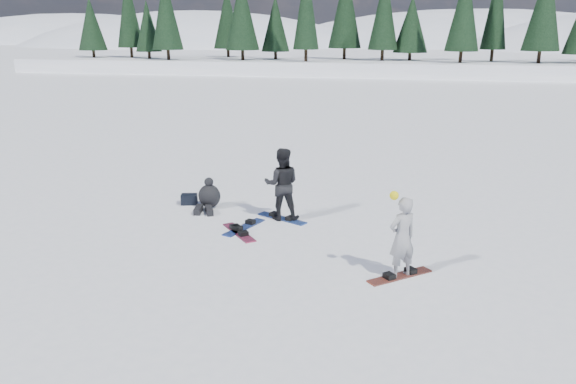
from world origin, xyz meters
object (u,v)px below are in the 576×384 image
object	(u,v)px
snowboard_loose_a	(244,227)
seated_rider	(209,197)
snowboard_loose_b	(239,232)
snowboarder_woman	(402,237)
snowboarder_man	(282,184)
gear_bag	(189,199)

from	to	relation	value
snowboard_loose_a	seated_rider	bearing A→B (deg)	66.24
snowboard_loose_a	snowboard_loose_b	world-z (taller)	same
seated_rider	snowboard_loose_a	world-z (taller)	seated_rider
snowboard_loose_a	snowboarder_woman	bearing A→B (deg)	-99.10
snowboarder_woman	snowboard_loose_b	size ratio (longest dim) A/B	1.23
snowboard_loose_a	snowboard_loose_b	size ratio (longest dim) A/B	1.00
snowboarder_man	snowboard_loose_a	size ratio (longest dim) A/B	1.29
seated_rider	snowboard_loose_b	xyz separation A→B (m)	(1.43, -1.74, -0.33)
snowboarder_woman	snowboarder_man	world-z (taller)	snowboarder_man
snowboarder_man	seated_rider	xyz separation A→B (m)	(-2.23, 0.45, -0.62)
snowboarder_woman	gear_bag	size ratio (longest dim) A/B	4.11
snowboarder_woman	snowboarder_man	xyz separation A→B (m)	(-3.19, 3.04, 0.10)
snowboard_loose_b	seated_rider	bearing A→B (deg)	179.26
seated_rider	snowboard_loose_b	bearing A→B (deg)	-69.45
snowboarder_woman	snowboard_loose_a	size ratio (longest dim) A/B	1.23
snowboarder_man	snowboard_loose_b	bearing A→B (deg)	46.95
snowboarder_man	gear_bag	xyz separation A→B (m)	(-2.93, 0.71, -0.82)
gear_bag	snowboard_loose_b	world-z (taller)	gear_bag
gear_bag	snowboard_loose_a	size ratio (longest dim) A/B	0.30
snowboard_loose_a	gear_bag	bearing A→B (deg)	72.46
snowboarder_woman	gear_bag	bearing A→B (deg)	-70.94
snowboard_loose_b	snowboarder_woman	bearing A→B (deg)	26.11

